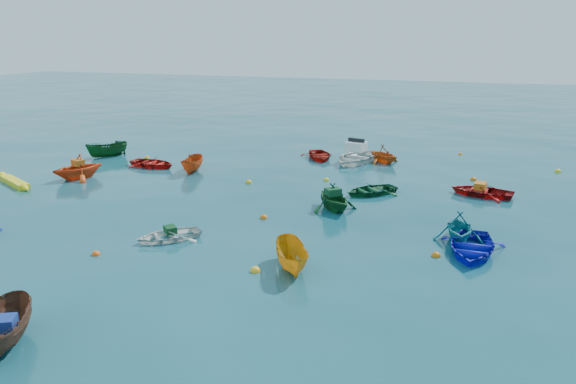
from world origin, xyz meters
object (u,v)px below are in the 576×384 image
(dinghy_blue_se, at_px, (471,253))
(motorboat_white, at_px, (356,162))
(kayak_yellow, at_px, (15,185))
(dinghy_white_near, at_px, (169,239))

(dinghy_blue_se, bearing_deg, motorboat_white, 120.16)
(dinghy_blue_se, bearing_deg, kayak_yellow, 176.35)
(motorboat_white, bearing_deg, kayak_yellow, -130.66)
(motorboat_white, bearing_deg, dinghy_blue_se, -46.86)
(dinghy_blue_se, height_order, motorboat_white, motorboat_white)
(kayak_yellow, bearing_deg, dinghy_blue_se, -68.04)
(dinghy_white_near, height_order, motorboat_white, motorboat_white)
(kayak_yellow, height_order, motorboat_white, motorboat_white)
(motorboat_white, bearing_deg, dinghy_white_near, -89.99)
(dinghy_blue_se, bearing_deg, dinghy_white_near, -166.55)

